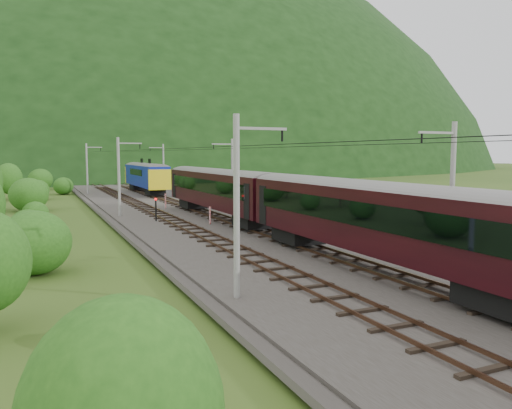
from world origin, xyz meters
name	(u,v)px	position (x,y,z in m)	size (l,w,h in m)	color
ground	(354,289)	(0.00, 0.00, 0.00)	(600.00, 600.00, 0.00)	#314B17
railbed	(267,250)	(0.00, 10.00, 0.15)	(14.00, 220.00, 0.30)	#38332D
track_left	(234,250)	(-2.40, 10.00, 0.37)	(2.40, 220.00, 0.27)	brown
track_right	(298,244)	(2.40, 10.00, 0.37)	(2.40, 220.00, 0.27)	brown
catenary_left	(120,175)	(-6.12, 32.00, 4.50)	(2.54, 192.28, 8.00)	gray
catenary_right	(232,173)	(6.12, 32.00, 4.50)	(2.54, 192.28, 8.00)	gray
overhead_wires	(267,146)	(0.00, 10.00, 7.10)	(4.83, 198.00, 0.03)	black
mountain_main	(62,167)	(0.00, 260.00, 0.00)	(504.00, 360.00, 244.00)	black
hazard_post_near	(166,201)	(-0.12, 37.35, 1.15)	(0.18, 0.18, 1.70)	red
hazard_post_far	(210,215)	(0.29, 22.55, 1.09)	(0.17, 0.17, 1.58)	red
signal	(156,207)	(-3.68, 26.69, 1.58)	(0.24, 0.24, 2.17)	black
vegetation_left	(17,206)	(-15.36, 21.86, 2.68)	(13.55, 145.42, 7.05)	#235316
vegetation_right	(454,242)	(10.60, 3.93, 0.91)	(2.83, 94.78, 1.97)	#235316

